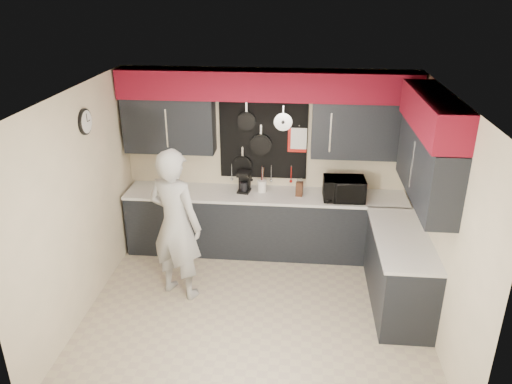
# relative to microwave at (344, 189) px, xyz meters

# --- Properties ---
(ground) EXTENTS (4.00, 4.00, 0.00)m
(ground) POSITION_rel_microwave_xyz_m (-1.07, -1.34, -1.07)
(ground) COLOR tan
(ground) RESTS_ON ground
(back_wall_assembly) EXTENTS (4.00, 0.36, 2.60)m
(back_wall_assembly) POSITION_rel_microwave_xyz_m (-1.06, 0.26, 0.94)
(back_wall_assembly) COLOR beige
(back_wall_assembly) RESTS_ON ground
(right_wall_assembly) EXTENTS (0.36, 3.50, 2.60)m
(right_wall_assembly) POSITION_rel_microwave_xyz_m (0.78, -1.08, 0.87)
(right_wall_assembly) COLOR beige
(right_wall_assembly) RESTS_ON ground
(left_wall_assembly) EXTENTS (0.05, 3.50, 2.60)m
(left_wall_assembly) POSITION_rel_microwave_xyz_m (-3.06, -1.33, 0.26)
(left_wall_assembly) COLOR beige
(left_wall_assembly) RESTS_ON ground
(base_cabinets) EXTENTS (3.95, 2.20, 0.92)m
(base_cabinets) POSITION_rel_microwave_xyz_m (-0.58, -0.21, -0.61)
(base_cabinets) COLOR black
(base_cabinets) RESTS_ON ground
(microwave) EXTENTS (0.57, 0.39, 0.31)m
(microwave) POSITION_rel_microwave_xyz_m (0.00, 0.00, 0.00)
(microwave) COLOR black
(microwave) RESTS_ON base_cabinets
(knife_block) EXTENTS (0.10, 0.10, 0.20)m
(knife_block) POSITION_rel_microwave_xyz_m (-0.60, 0.07, -0.05)
(knife_block) COLOR #3B1B12
(knife_block) RESTS_ON base_cabinets
(utensil_crock) EXTENTS (0.13, 0.13, 0.17)m
(utensil_crock) POSITION_rel_microwave_xyz_m (-1.12, 0.17, -0.07)
(utensil_crock) COLOR white
(utensil_crock) RESTS_ON base_cabinets
(coffee_maker) EXTENTS (0.19, 0.22, 0.30)m
(coffee_maker) POSITION_rel_microwave_xyz_m (-1.37, 0.16, 0.00)
(coffee_maker) COLOR black
(coffee_maker) RESTS_ON base_cabinets
(person) EXTENTS (0.82, 0.69, 1.92)m
(person) POSITION_rel_microwave_xyz_m (-2.06, -1.03, -0.11)
(person) COLOR #9D9D9B
(person) RESTS_ON ground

